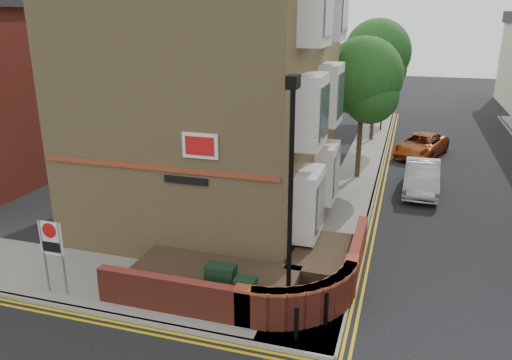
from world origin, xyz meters
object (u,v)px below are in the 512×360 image
at_px(utility_cabinet_large, 221,285).
at_px(lamppost, 290,204).
at_px(zone_sign, 52,244).
at_px(silver_car_near, 422,177).

bearing_deg(utility_cabinet_large, lamppost, -3.01).
bearing_deg(utility_cabinet_large, zone_sign, -170.31).
distance_m(utility_cabinet_large, silver_car_near, 12.71).
bearing_deg(lamppost, utility_cabinet_large, 176.99).
xyz_separation_m(zone_sign, silver_car_near, (9.99, 12.36, -0.94)).
distance_m(lamppost, zone_sign, 6.85).
relative_size(utility_cabinet_large, silver_car_near, 0.28).
height_order(utility_cabinet_large, zone_sign, zone_sign).
height_order(zone_sign, silver_car_near, zone_sign).
xyz_separation_m(lamppost, utility_cabinet_large, (-1.90, 0.10, -2.62)).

